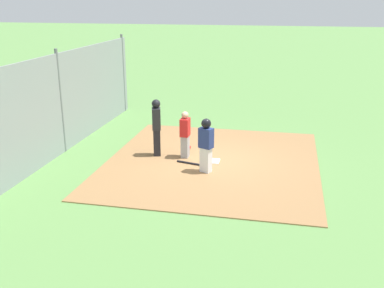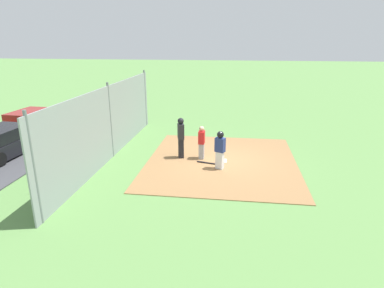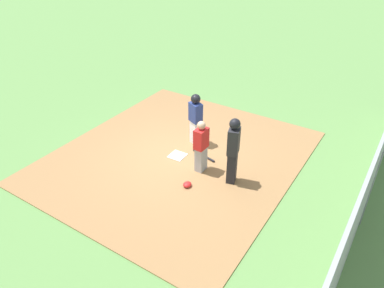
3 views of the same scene
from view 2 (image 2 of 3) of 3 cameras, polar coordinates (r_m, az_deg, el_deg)
ground_plane at (r=14.33m, az=5.19°, el=-3.06°), size 140.00×140.00×0.00m
dirt_infield at (r=14.32m, az=5.19°, el=-3.01°), size 7.20×6.40×0.03m
home_plate at (r=14.31m, az=5.20°, el=-2.91°), size 0.46×0.46×0.02m
catcher at (r=14.32m, az=1.69°, el=0.33°), size 0.39×0.27×1.48m
umpire at (r=14.37m, az=-1.96°, el=1.27°), size 0.44×0.36×1.82m
runner at (r=13.17m, az=4.93°, el=-0.66°), size 0.39×0.45×1.59m
baseball_bat at (r=13.99m, az=2.47°, el=-3.27°), size 0.26×0.81×0.06m
catcher_mask at (r=15.31m, az=1.64°, el=-1.24°), size 0.24×0.20×0.12m
backstop_fence at (r=14.86m, az=-14.09°, el=3.72°), size 12.00×0.10×3.35m
parking_lot at (r=17.88m, az=-29.59°, el=-1.04°), size 18.00×5.20×0.04m
parked_car_red at (r=20.26m, az=-26.53°, el=3.19°), size 4.29×2.06×1.28m
parked_car_dark at (r=17.12m, az=-30.06°, el=0.22°), size 4.28×2.04×1.28m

